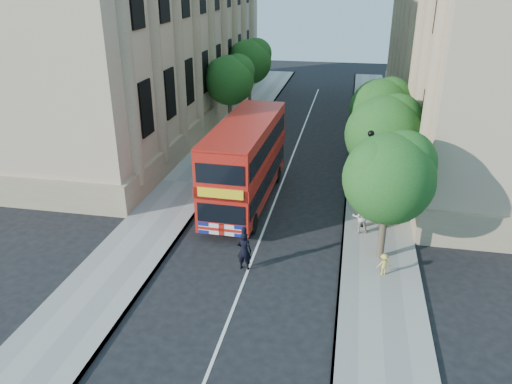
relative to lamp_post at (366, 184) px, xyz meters
The scene contains 17 objects.
ground 8.20m from the lamp_post, 129.81° to the right, with size 120.00×120.00×0.00m, color black.
pavement_right 4.75m from the lamp_post, 79.38° to the left, with size 3.50×80.00×0.12m, color gray.
pavement_left 11.73m from the lamp_post, 159.59° to the left, with size 3.50×80.00×0.12m, color gray.
building_right 21.06m from the lamp_post, 63.95° to the left, with size 12.00×38.00×18.00m, color tan.
building_left 26.82m from the lamp_post, 136.25° to the left, with size 12.00×38.00×18.00m, color tan.
tree_right_near 3.54m from the lamp_post, 74.15° to the right, with size 4.00×4.00×6.08m.
tree_right_mid 3.70m from the lamp_post, 74.48° to the left, with size 4.20×4.20×6.37m.
tree_right_far 9.25m from the lamp_post, 84.67° to the left, with size 4.00×4.00×6.15m.
tree_left_far 19.52m from the lamp_post, 124.35° to the left, with size 4.00×4.00×6.30m.
tree_left_back 26.51m from the lamp_post, 114.51° to the left, with size 4.20×4.20×6.65m.
lamp_post is the anchor object (origin of this frame).
double_decker_bus 6.92m from the lamp_post, 163.03° to the left, with size 2.96×10.23×4.69m.
box_van 10.25m from the lamp_post, 140.89° to the left, with size 2.17×4.90×2.76m.
police_constable 7.38m from the lamp_post, 136.04° to the right, with size 0.67×0.44×1.84m, color black.
woman_pedestrian 1.68m from the lamp_post, 102.90° to the right, with size 0.84×0.65×1.73m, color beige.
child_a 2.05m from the lamp_post, 15.00° to the left, with size 0.72×0.30×1.23m, color #CC5824.
child_b 4.92m from the lamp_post, 78.81° to the right, with size 0.64×0.37×1.00m, color #DFC14C.
Camera 1 is at (4.03, -17.69, 12.12)m, focal length 35.00 mm.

